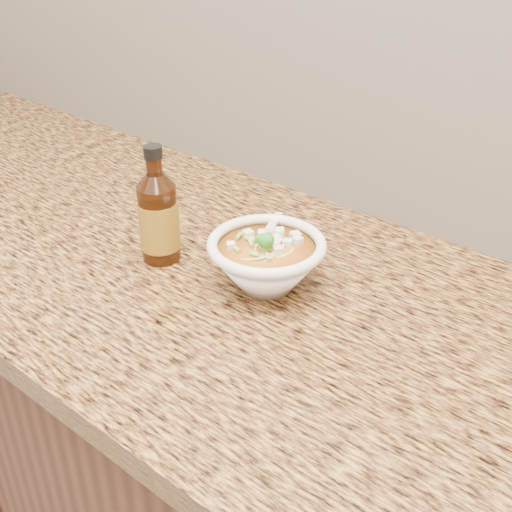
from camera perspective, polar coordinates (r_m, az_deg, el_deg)
The scene contains 3 objects.
counter_slab at distance 0.92m, azimuth 6.74°, elevation -6.51°, with size 4.00×0.68×0.04m, color #AA833E.
soup_bowl at distance 0.94m, azimuth 0.95°, elevation -0.61°, with size 0.17×0.19×0.10m.
hot_sauce_bottle at distance 1.01m, azimuth -8.65°, elevation 3.35°, with size 0.08×0.08×0.19m.
Camera 1 is at (0.38, 1.05, 1.44)m, focal length 45.00 mm.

